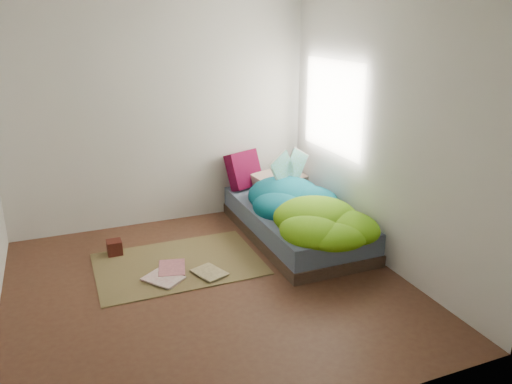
% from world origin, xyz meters
% --- Properties ---
extents(ground, '(3.50, 3.50, 0.00)m').
position_xyz_m(ground, '(0.00, 0.00, 0.00)').
color(ground, '#49281C').
rests_on(ground, ground).
extents(room_walls, '(3.54, 3.54, 2.62)m').
position_xyz_m(room_walls, '(0.01, 0.01, 1.63)').
color(room_walls, silver).
rests_on(room_walls, ground).
extents(bed, '(1.00, 2.00, 0.34)m').
position_xyz_m(bed, '(1.22, 0.72, 0.17)').
color(bed, '#31271B').
rests_on(bed, ground).
extents(duvet, '(0.96, 1.84, 0.34)m').
position_xyz_m(duvet, '(1.22, 0.50, 0.51)').
color(duvet, navy).
rests_on(duvet, bed).
extents(rug, '(1.60, 1.10, 0.01)m').
position_xyz_m(rug, '(-0.15, 0.55, 0.01)').
color(rug, brown).
rests_on(rug, ground).
extents(pillow_floral, '(0.74, 0.59, 0.14)m').
position_xyz_m(pillow_floral, '(1.38, 1.50, 0.41)').
color(pillow_floral, beige).
rests_on(pillow_floral, bed).
extents(pillow_magenta, '(0.46, 0.31, 0.44)m').
position_xyz_m(pillow_magenta, '(0.96, 1.63, 0.56)').
color(pillow_magenta, '#490419').
rests_on(pillow_magenta, bed).
extents(open_book, '(0.49, 0.26, 0.30)m').
position_xyz_m(open_book, '(1.31, 1.06, 0.83)').
color(open_book, '#39852B').
rests_on(open_book, duvet).
extents(wooden_box, '(0.15, 0.15, 0.15)m').
position_xyz_m(wooden_box, '(-0.71, 1.01, 0.09)').
color(wooden_box, '#37110C').
rests_on(wooden_box, rug).
extents(floor_book_a, '(0.41, 0.43, 0.03)m').
position_xyz_m(floor_book_a, '(-0.46, 0.19, 0.03)').
color(floor_book_a, silver).
rests_on(floor_book_a, rug).
extents(floor_book_b, '(0.33, 0.39, 0.03)m').
position_xyz_m(floor_book_b, '(-0.37, 0.46, 0.03)').
color(floor_book_b, '#D47A82').
rests_on(floor_book_b, rug).
extents(floor_book_c, '(0.33, 0.38, 0.02)m').
position_xyz_m(floor_book_c, '(-0.04, 0.18, 0.02)').
color(floor_book_c, '#C4B881').
rests_on(floor_book_c, rug).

